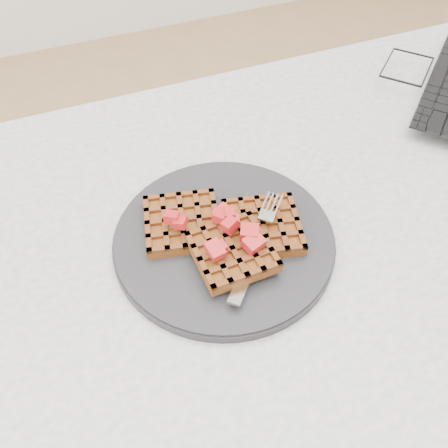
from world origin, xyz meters
name	(u,v)px	position (x,y,z in m)	size (l,w,h in m)	color
ground	(284,419)	(0.00, 0.00, 0.00)	(4.00, 4.00, 0.00)	tan
table	(322,273)	(0.00, 0.00, 0.64)	(1.20, 0.80, 0.75)	silver
plate	(224,240)	(-0.15, 0.03, 0.76)	(0.29, 0.29, 0.02)	black
waffles	(225,233)	(-0.15, 0.02, 0.78)	(0.21, 0.18, 0.03)	brown
strawberry_pile	(224,217)	(-0.15, 0.03, 0.80)	(0.15, 0.15, 0.02)	#9C0005
fork	(259,244)	(-0.12, -0.01, 0.77)	(0.02, 0.18, 0.02)	silver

